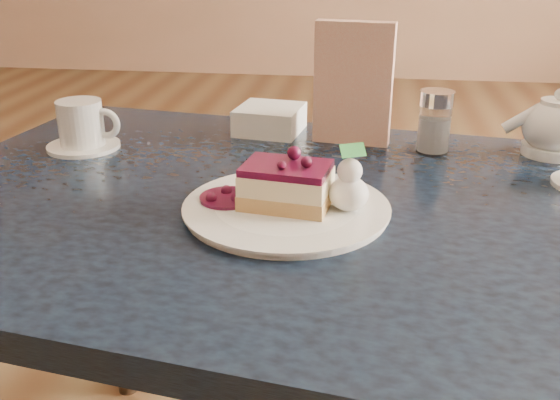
# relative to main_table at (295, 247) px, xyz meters

# --- Properties ---
(main_table) EXTENTS (1.40, 1.04, 0.81)m
(main_table) POSITION_rel_main_table_xyz_m (0.00, 0.00, 0.00)
(main_table) COLOR #101E31
(main_table) RESTS_ON ground
(dessert_plate) EXTENTS (0.30, 0.30, 0.01)m
(dessert_plate) POSITION_rel_main_table_xyz_m (-0.01, -0.05, 0.09)
(dessert_plate) COLOR white
(dessert_plate) RESTS_ON main_table
(cheesecake_slice) EXTENTS (0.14, 0.11, 0.06)m
(cheesecake_slice) POSITION_rel_main_table_xyz_m (-0.01, -0.05, 0.13)
(cheesecake_slice) COLOR #CA9148
(cheesecake_slice) RESTS_ON dessert_plate
(whipped_cream) EXTENTS (0.06, 0.06, 0.05)m
(whipped_cream) POSITION_rel_main_table_xyz_m (0.08, -0.06, 0.12)
(whipped_cream) COLOR white
(whipped_cream) RESTS_ON dessert_plate
(berry_sauce) EXTENTS (0.09, 0.09, 0.01)m
(berry_sauce) POSITION_rel_main_table_xyz_m (-0.10, -0.05, 0.10)
(berry_sauce) COLOR #320818
(berry_sauce) RESTS_ON dessert_plate
(coffee_set) EXTENTS (0.15, 0.14, 0.09)m
(coffee_set) POSITION_rel_main_table_xyz_m (-0.44, 0.20, 0.13)
(coffee_set) COLOR white
(coffee_set) RESTS_ON main_table
(menu_card) EXTENTS (0.15, 0.05, 0.24)m
(menu_card) POSITION_rel_main_table_xyz_m (0.08, 0.30, 0.20)
(menu_card) COLOR #F1E6C9
(menu_card) RESTS_ON main_table
(sugar_shaker) EXTENTS (0.06, 0.06, 0.12)m
(sugar_shaker) POSITION_rel_main_table_xyz_m (0.23, 0.27, 0.15)
(sugar_shaker) COLOR white
(sugar_shaker) RESTS_ON main_table
(napkin_stack) EXTENTS (0.15, 0.15, 0.05)m
(napkin_stack) POSITION_rel_main_table_xyz_m (-0.10, 0.36, 0.11)
(napkin_stack) COLOR white
(napkin_stack) RESTS_ON main_table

